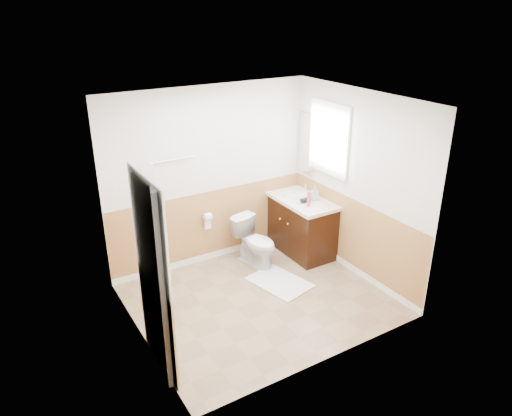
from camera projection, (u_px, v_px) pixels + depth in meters
floor at (259, 300)px, 6.07m from camera, size 3.00×3.00×0.00m
ceiling at (260, 101)px, 5.08m from camera, size 3.00×3.00×0.00m
wall_back at (210, 177)px, 6.60m from camera, size 3.00×0.00×3.00m
wall_front at (332, 256)px, 4.56m from camera, size 3.00×0.00×3.00m
wall_left at (134, 240)px, 4.87m from camera, size 0.00×3.00×3.00m
wall_right at (357, 186)px, 6.29m from camera, size 0.00×3.00×3.00m
wainscot_back at (213, 227)px, 6.89m from camera, size 3.00×0.00×3.00m
wainscot_front at (326, 320)px, 4.86m from camera, size 3.00×0.00×3.00m
wainscot_left at (142, 301)px, 5.17m from camera, size 0.00×2.60×2.60m
wainscot_right at (352, 237)px, 6.58m from camera, size 0.00×2.60×2.60m
toilet at (256, 242)px, 6.79m from camera, size 0.53×0.74×0.69m
bath_mat at (279, 282)px, 6.43m from camera, size 0.72×0.90×0.02m
vanity_cabinet at (300, 226)px, 7.13m from camera, size 0.55×1.10×0.80m
vanity_knob_left at (288, 224)px, 6.85m from camera, size 0.03×0.03×0.03m
vanity_knob_right at (280, 219)px, 7.01m from camera, size 0.03×0.03×0.03m
countertop at (301, 200)px, 6.96m from camera, size 0.60×1.15×0.05m
sink_basin at (295, 194)px, 7.07m from camera, size 0.36×0.36×0.02m
faucet at (305, 188)px, 7.13m from camera, size 0.02×0.02×0.14m
lotion_bottle at (309, 199)px, 6.63m from camera, size 0.05×0.05×0.22m
soap_dispenser at (314, 193)px, 6.86m from camera, size 0.12×0.12×0.21m
hair_dryer_body at (305, 200)px, 6.79m from camera, size 0.14×0.07×0.07m
hair_dryer_handle at (301, 201)px, 6.83m from camera, size 0.03×0.03×0.07m
mirror_panel at (306, 144)px, 7.03m from camera, size 0.02×0.35×0.90m
window_frame at (329, 139)px, 6.54m from camera, size 0.04×0.80×1.00m
window_glass at (330, 138)px, 6.55m from camera, size 0.01×0.70×0.90m
door at (161, 276)px, 4.65m from camera, size 0.29×0.78×2.04m
door_frame at (154, 278)px, 4.61m from camera, size 0.02×0.92×2.10m
door_knob at (156, 266)px, 4.97m from camera, size 0.06×0.06×0.06m
towel_bar at (172, 160)px, 6.16m from camera, size 0.62×0.02×0.02m
tp_holder_bar at (208, 217)px, 6.71m from camera, size 0.14×0.02×0.02m
tp_roll at (208, 217)px, 6.71m from camera, size 0.10×0.11×0.11m
tp_sheet at (208, 224)px, 6.76m from camera, size 0.10×0.01×0.16m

